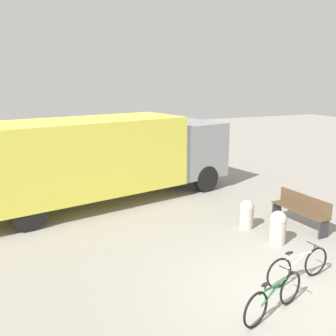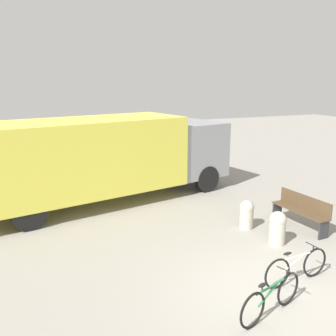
{
  "view_description": "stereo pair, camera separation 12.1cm",
  "coord_description": "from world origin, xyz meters",
  "px_view_note": "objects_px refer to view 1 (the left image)",
  "views": [
    {
      "loc": [
        -4.7,
        -5.35,
        4.22
      ],
      "look_at": [
        -0.31,
        4.74,
        1.6
      ],
      "focal_mm": 40.0,
      "sensor_mm": 36.0,
      "label": 1
    },
    {
      "loc": [
        -4.59,
        -5.4,
        4.22
      ],
      "look_at": [
        -0.31,
        4.74,
        1.6
      ],
      "focal_mm": 40.0,
      "sensor_mm": 36.0,
      "label": 2
    }
  ],
  "objects_px": {
    "bicycle_middle": "(298,266)",
    "bollard_near_bench": "(278,226)",
    "delivery_truck": "(103,156)",
    "bollard_far_bench": "(247,213)",
    "bicycle_near": "(274,297)",
    "park_bench": "(301,209)"
  },
  "relations": [
    {
      "from": "bicycle_middle",
      "to": "bollard_near_bench",
      "type": "xyz_separation_m",
      "value": [
        0.87,
        1.71,
        0.12
      ]
    },
    {
      "from": "bicycle_middle",
      "to": "bollard_near_bench",
      "type": "relative_size",
      "value": 1.94
    },
    {
      "from": "bicycle_middle",
      "to": "delivery_truck",
      "type": "bearing_deg",
      "value": 105.32
    },
    {
      "from": "park_bench",
      "to": "bollard_near_bench",
      "type": "xyz_separation_m",
      "value": [
        -1.39,
        -0.66,
        -0.06
      ]
    },
    {
      "from": "bicycle_middle",
      "to": "bollard_far_bench",
      "type": "bearing_deg",
      "value": 71.4
    },
    {
      "from": "bollard_near_bench",
      "to": "bollard_far_bench",
      "type": "bearing_deg",
      "value": 95.59
    },
    {
      "from": "bicycle_middle",
      "to": "bollard_far_bench",
      "type": "xyz_separation_m",
      "value": [
        0.75,
        2.92,
        0.09
      ]
    },
    {
      "from": "park_bench",
      "to": "bicycle_near",
      "type": "distance_m",
      "value": 4.67
    },
    {
      "from": "bicycle_near",
      "to": "bollard_far_bench",
      "type": "xyz_separation_m",
      "value": [
        1.98,
        3.65,
        0.09
      ]
    },
    {
      "from": "park_bench",
      "to": "bicycle_middle",
      "type": "distance_m",
      "value": 3.28
    },
    {
      "from": "delivery_truck",
      "to": "bicycle_near",
      "type": "distance_m",
      "value": 7.84
    },
    {
      "from": "delivery_truck",
      "to": "bicycle_near",
      "type": "xyz_separation_m",
      "value": [
        1.22,
        -7.63,
        -1.3
      ]
    },
    {
      "from": "bicycle_near",
      "to": "bollard_near_bench",
      "type": "height_order",
      "value": "bollard_near_bench"
    },
    {
      "from": "delivery_truck",
      "to": "bollard_far_bench",
      "type": "height_order",
      "value": "delivery_truck"
    },
    {
      "from": "park_bench",
      "to": "bollard_near_bench",
      "type": "bearing_deg",
      "value": 112.15
    },
    {
      "from": "bicycle_middle",
      "to": "bollard_near_bench",
      "type": "height_order",
      "value": "bollard_near_bench"
    },
    {
      "from": "park_bench",
      "to": "bicycle_near",
      "type": "height_order",
      "value": "park_bench"
    },
    {
      "from": "park_bench",
      "to": "bicycle_middle",
      "type": "bearing_deg",
      "value": 133.0
    },
    {
      "from": "park_bench",
      "to": "bollard_far_bench",
      "type": "distance_m",
      "value": 1.61
    },
    {
      "from": "bicycle_near",
      "to": "bollard_near_bench",
      "type": "xyz_separation_m",
      "value": [
        2.1,
        2.44,
        0.12
      ]
    },
    {
      "from": "park_bench",
      "to": "bollard_far_bench",
      "type": "relative_size",
      "value": 2.29
    },
    {
      "from": "bollard_near_bench",
      "to": "park_bench",
      "type": "bearing_deg",
      "value": 25.54
    }
  ]
}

